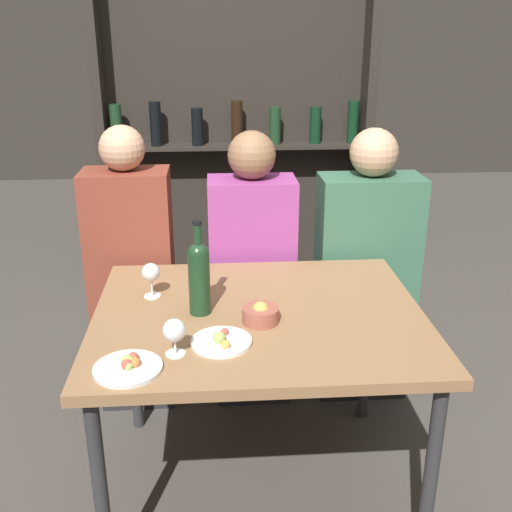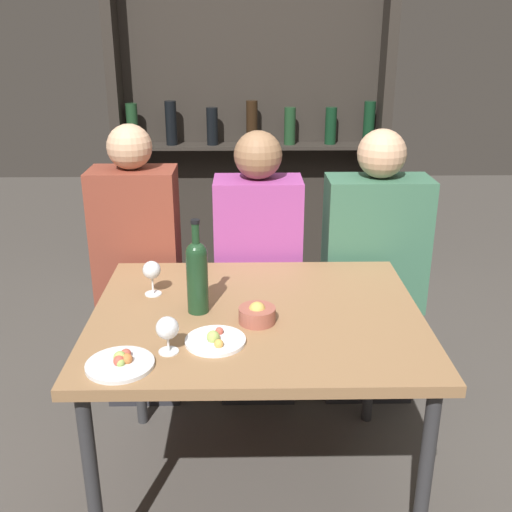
% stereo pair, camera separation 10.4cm
% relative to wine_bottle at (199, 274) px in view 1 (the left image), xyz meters
% --- Properties ---
extents(ground_plane, '(10.00, 10.00, 0.00)m').
position_rel_wine_bottle_xyz_m(ground_plane, '(0.20, -0.01, -0.86)').
color(ground_plane, '#47423D').
extents(dining_table, '(1.10, 0.91, 0.72)m').
position_rel_wine_bottle_xyz_m(dining_table, '(0.20, -0.01, -0.20)').
color(dining_table, olive).
rests_on(dining_table, ground_plane).
extents(wine_rack_wall, '(1.64, 0.21, 2.29)m').
position_rel_wine_bottle_xyz_m(wine_rack_wall, '(0.20, 1.83, 0.31)').
color(wine_rack_wall, '#28231E').
rests_on(wine_rack_wall, ground_plane).
extents(wine_bottle, '(0.07, 0.07, 0.32)m').
position_rel_wine_bottle_xyz_m(wine_bottle, '(0.00, 0.00, 0.00)').
color(wine_bottle, '#19381E').
rests_on(wine_bottle, dining_table).
extents(wine_glass_0, '(0.07, 0.07, 0.11)m').
position_rel_wine_bottle_xyz_m(wine_glass_0, '(-0.07, -0.27, -0.06)').
color(wine_glass_0, silver).
rests_on(wine_glass_0, dining_table).
extents(wine_glass_1, '(0.06, 0.06, 0.13)m').
position_rel_wine_bottle_xyz_m(wine_glass_1, '(-0.17, 0.14, -0.05)').
color(wine_glass_1, silver).
rests_on(wine_glass_1, dining_table).
extents(food_plate_0, '(0.19, 0.19, 0.04)m').
position_rel_wine_bottle_xyz_m(food_plate_0, '(0.07, -0.22, -0.13)').
color(food_plate_0, white).
rests_on(food_plate_0, dining_table).
extents(food_plate_1, '(0.19, 0.19, 0.04)m').
position_rel_wine_bottle_xyz_m(food_plate_1, '(-0.19, -0.35, -0.13)').
color(food_plate_1, silver).
rests_on(food_plate_1, dining_table).
extents(snack_bowl, '(0.12, 0.12, 0.07)m').
position_rel_wine_bottle_xyz_m(snack_bowl, '(0.20, -0.08, -0.11)').
color(snack_bowl, '#995142').
rests_on(snack_bowl, dining_table).
extents(seated_person_left, '(0.36, 0.22, 1.26)m').
position_rel_wine_bottle_xyz_m(seated_person_left, '(-0.31, 0.60, -0.27)').
color(seated_person_left, '#26262B').
rests_on(seated_person_left, ground_plane).
extents(seated_person_center, '(0.37, 0.22, 1.23)m').
position_rel_wine_bottle_xyz_m(seated_person_center, '(0.21, 0.60, -0.28)').
color(seated_person_center, '#26262B').
rests_on(seated_person_center, ground_plane).
extents(seated_person_right, '(0.44, 0.22, 1.24)m').
position_rel_wine_bottle_xyz_m(seated_person_right, '(0.72, 0.60, -0.28)').
color(seated_person_right, '#26262B').
rests_on(seated_person_right, ground_plane).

